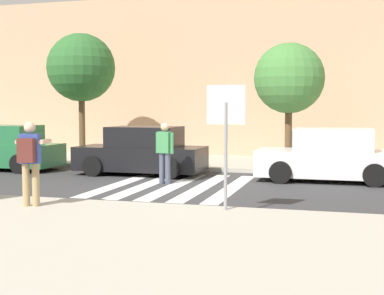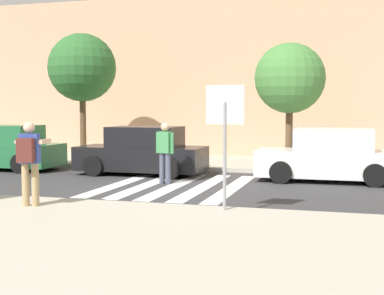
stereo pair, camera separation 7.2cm
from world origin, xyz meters
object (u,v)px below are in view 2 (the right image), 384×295
parked_car_green (4,149)px  parked_car_white (330,157)px  stop_sign (225,119)px  street_tree_center (290,79)px  photographer_with_backpack (29,156)px  street_tree_west (82,68)px  pedestrian_crossing (165,150)px  parked_car_black (142,152)px

parked_car_green → parked_car_white: (11.04, 0.00, 0.00)m
stop_sign → street_tree_center: size_ratio=0.58×
photographer_with_backpack → parked_car_green: (-5.32, 6.58, -0.44)m
photographer_with_backpack → street_tree_west: bearing=111.4°
pedestrian_crossing → parked_car_green: 6.85m
pedestrian_crossing → parked_car_green: size_ratio=0.42×
stop_sign → photographer_with_backpack: size_ratio=1.42×
parked_car_green → parked_car_black: bearing=0.0°
parked_car_green → parked_car_white: 11.04m
street_tree_west → pedestrian_crossing: bearing=-42.2°
parked_car_green → pedestrian_crossing: bearing=-15.6°
pedestrian_crossing → parked_car_white: 4.82m
parked_car_white → parked_car_green: bearing=180.0°
stop_sign → pedestrian_crossing: bearing=123.3°
parked_car_white → street_tree_west: 10.08m
parked_car_white → street_tree_west: bearing=164.6°
photographer_with_backpack → parked_car_white: bearing=49.0°
stop_sign → parked_car_green: bearing=147.7°
parked_car_black → parked_car_white: bearing=-0.0°
parked_car_white → photographer_with_backpack: bearing=-131.0°
parked_car_black → parked_car_white: same height
parked_car_black → parked_car_white: (5.85, -0.00, 0.00)m
photographer_with_backpack → street_tree_west: street_tree_west is taller
stop_sign → parked_car_green: 10.97m
pedestrian_crossing → parked_car_white: pedestrian_crossing is taller
parked_car_white → street_tree_west: (-9.29, 2.55, 2.94)m
photographer_with_backpack → parked_car_green: photographer_with_backpack is taller
pedestrian_crossing → street_tree_center: size_ratio=0.41×
parked_car_black → pedestrian_crossing: bearing=-52.7°
photographer_with_backpack → parked_car_white: size_ratio=0.42×
stop_sign → street_tree_center: bearing=87.0°
parked_car_black → photographer_with_backpack: bearing=-88.9°
street_tree_west → street_tree_center: 7.92m
photographer_with_backpack → parked_car_white: (5.72, 6.58, -0.44)m
parked_car_black → street_tree_center: size_ratio=0.98×
stop_sign → parked_car_black: stop_sign is taller
pedestrian_crossing → parked_car_green: bearing=164.4°
pedestrian_crossing → street_tree_west: 7.08m
parked_car_green → street_tree_west: 4.27m
street_tree_center → street_tree_west: bearing=177.3°
stop_sign → photographer_with_backpack: bearing=-169.2°
pedestrian_crossing → parked_car_black: bearing=127.3°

